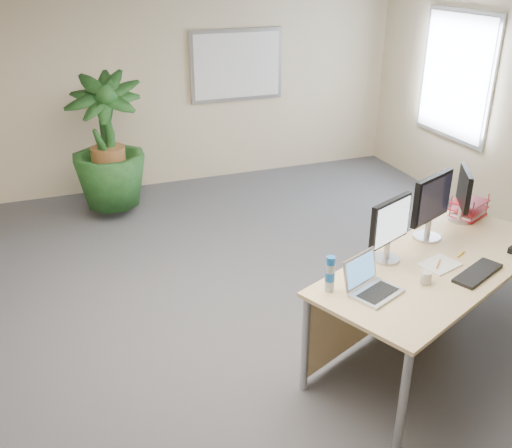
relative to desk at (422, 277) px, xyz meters
name	(u,v)px	position (x,y,z in m)	size (l,w,h in m)	color
floor	(259,351)	(-1.20, 0.38, -0.65)	(8.00, 8.00, 0.00)	#434348
back_wall	(149,86)	(-1.20, 4.38, 0.70)	(7.00, 0.04, 2.70)	beige
whiteboard	(237,65)	(0.00, 4.34, 0.90)	(1.30, 0.04, 0.95)	#9E9EA2
window	(456,76)	(2.27, 2.68, 0.90)	(0.04, 1.30, 1.55)	#9E9EA2
desk	(422,277)	(0.00, 0.00, 0.00)	(2.32, 1.67, 0.82)	#D2BA7B
floor_plant	(109,157)	(-1.90, 3.50, 0.10)	(0.84, 0.84, 1.50)	#153B16
monitor_left	(390,226)	(-0.30, 0.06, 0.46)	(0.42, 0.21, 0.49)	#ACACB1
monitor_right	(432,203)	(0.20, 0.26, 0.49)	(0.46, 0.23, 0.54)	#ACACB1
monitor_dark	(464,192)	(0.67, 0.45, 0.44)	(0.24, 0.37, 0.46)	#ACACB1
laptop	(370,283)	(-0.65, -0.27, 0.24)	(0.42, 0.40, 0.24)	silver
keyboard	(478,273)	(0.19, -0.35, 0.19)	(0.47, 0.16, 0.03)	black
coffee_mug	(425,278)	(-0.23, -0.32, 0.22)	(0.11, 0.08, 0.09)	silver
spiral_notebook	(440,265)	(0.02, -0.14, 0.18)	(0.28, 0.21, 0.01)	white
orange_pen	(438,264)	(0.01, -0.15, 0.20)	(0.01, 0.01, 0.15)	orange
yellow_highlighter	(461,254)	(0.27, -0.07, 0.18)	(0.02, 0.02, 0.11)	yellow
water_bottle	(330,275)	(-0.90, -0.17, 0.30)	(0.07, 0.07, 0.26)	#ADC0CB
letter_tray	(468,210)	(0.80, 0.50, 0.24)	(0.36, 0.33, 0.14)	red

